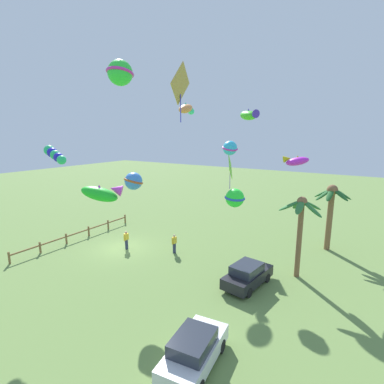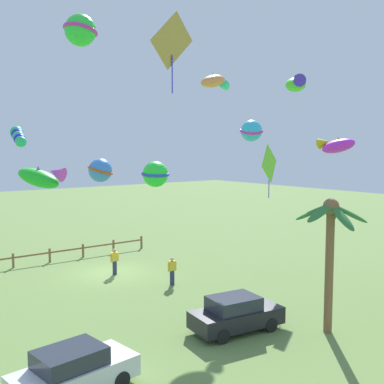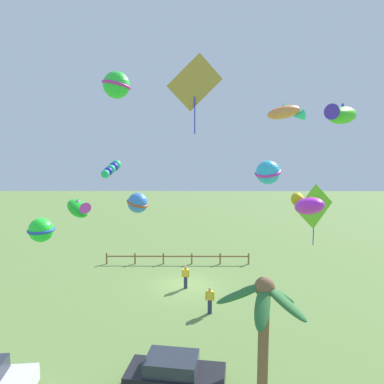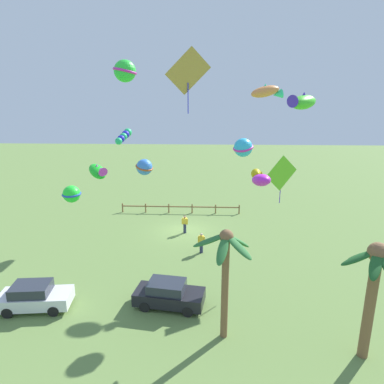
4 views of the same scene
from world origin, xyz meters
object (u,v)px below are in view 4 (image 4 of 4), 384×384
object	(u,v)px
kite_ball_10	(243,148)
kite_ball_2	(72,194)
kite_diamond_4	(188,72)
palm_tree_1	(374,276)
kite_fish_8	(302,102)
kite_fish_6	(261,179)
kite_ball_1	(125,71)
kite_diamond_7	(281,174)
palm_tree_0	(225,260)
kite_tube_3	(124,136)
kite_fish_5	(267,92)
kite_fish_9	(98,171)
spectator_0	(185,224)
parked_car_0	(169,294)
parked_car_1	(34,297)
kite_ball_0	(144,167)
spectator_1	(201,243)

from	to	relation	value
kite_ball_10	kite_ball_2	bearing A→B (deg)	26.50
kite_diamond_4	palm_tree_1	bearing A→B (deg)	132.75
palm_tree_1	kite_fish_8	size ratio (longest dim) A/B	2.30
kite_diamond_4	kite_fish_6	size ratio (longest dim) A/B	2.17
kite_ball_1	kite_diamond_7	distance (m)	12.43
palm_tree_0	palm_tree_1	size ratio (longest dim) A/B	1.01
kite_tube_3	kite_fish_5	distance (m)	12.29
palm_tree_0	kite_fish_5	world-z (taller)	kite_fish_5
kite_diamond_4	kite_diamond_7	world-z (taller)	kite_diamond_4
palm_tree_0	kite_fish_8	bearing A→B (deg)	-128.05
kite_fish_9	spectator_0	bearing A→B (deg)	-143.68
palm_tree_0	parked_car_0	world-z (taller)	palm_tree_0
palm_tree_1	parked_car_1	bearing A→B (deg)	-9.84
parked_car_1	parked_car_0	bearing A→B (deg)	-175.55
parked_car_0	kite_fish_8	world-z (taller)	kite_fish_8
kite_fish_5	kite_tube_3	bearing A→B (deg)	-15.11
parked_car_1	kite_fish_8	distance (m)	18.62
palm_tree_0	kite_fish_9	bearing A→B (deg)	-46.15
palm_tree_1	kite_ball_0	world-z (taller)	kite_ball_0
palm_tree_1	kite_diamond_4	bearing A→B (deg)	-47.25
parked_car_1	kite_fish_8	size ratio (longest dim) A/B	1.67
kite_fish_8	parked_car_1	bearing A→B (deg)	14.37
kite_fish_5	kite_diamond_4	bearing A→B (deg)	29.92
kite_ball_1	kite_fish_6	distance (m)	12.92
kite_ball_0	kite_diamond_4	bearing A→B (deg)	154.17
spectator_0	kite_fish_8	bearing A→B (deg)	133.03
parked_car_0	kite_fish_9	distance (m)	10.44
kite_fish_8	kite_ball_0	bearing A→B (deg)	-22.27
kite_fish_8	kite_fish_9	xyz separation A→B (m)	(13.16, -3.40, -4.83)
palm_tree_0	spectator_1	xyz separation A→B (m)	(1.27, -9.50, -3.35)
kite_ball_1	kite_fish_6	world-z (taller)	kite_ball_1
kite_fish_8	kite_ball_10	size ratio (longest dim) A/B	1.43
kite_ball_0	kite_ball_2	distance (m)	8.55
kite_ball_0	kite_ball_2	size ratio (longest dim) A/B	1.63
parked_car_0	spectator_0	world-z (taller)	spectator_0
kite_fish_5	kite_fish_8	distance (m)	5.79
kite_fish_9	kite_ball_1	bearing A→B (deg)	-169.96
palm_tree_1	kite_ball_2	size ratio (longest dim) A/B	5.05
spectator_1	kite_fish_8	xyz separation A→B (m)	(-5.72, 3.83, 10.43)
spectator_0	kite_fish_5	bearing A→B (deg)	161.05
palm_tree_0	kite_diamond_7	distance (m)	8.42
kite_ball_1	kite_diamond_4	distance (m)	4.53
kite_ball_0	kite_fish_8	size ratio (longest dim) A/B	0.74
palm_tree_0	kite_ball_0	bearing A→B (deg)	-60.63
palm_tree_1	spectator_0	size ratio (longest dim) A/B	3.53
kite_fish_9	kite_fish_8	bearing A→B (deg)	165.51
kite_tube_3	kite_fish_5	xyz separation A→B (m)	(-11.35, 3.07, 3.55)
kite_fish_6	kite_fish_8	bearing A→B (deg)	-121.24
kite_fish_9	palm_tree_0	bearing A→B (deg)	133.85
palm_tree_0	kite_ball_0	size ratio (longest dim) A/B	3.13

